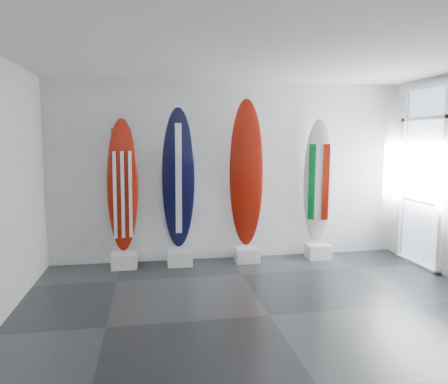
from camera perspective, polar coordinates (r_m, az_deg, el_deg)
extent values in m
plane|color=black|center=(5.15, 6.15, -16.28)|extent=(6.00, 6.00, 0.00)
plane|color=white|center=(4.83, 6.65, 18.51)|extent=(6.00, 6.00, 0.00)
plane|color=silver|center=(7.19, 0.80, 2.75)|extent=(6.00, 0.00, 6.00)
plane|color=silver|center=(2.49, 22.75, -5.88)|extent=(6.00, 0.00, 6.00)
cube|color=white|center=(7.00, -13.33, -9.04)|extent=(0.40, 0.30, 0.24)
ellipsoid|color=maroon|center=(6.88, -13.56, 0.75)|extent=(0.52, 0.32, 2.14)
cube|color=white|center=(7.00, -6.00, -8.89)|extent=(0.40, 0.30, 0.24)
ellipsoid|color=black|center=(6.87, -6.19, 1.61)|extent=(0.54, 0.46, 2.32)
cube|color=white|center=(7.16, 3.14, -8.50)|extent=(0.40, 0.30, 0.24)
ellipsoid|color=maroon|center=(7.02, 3.03, 2.41)|extent=(0.62, 0.43, 2.47)
cube|color=white|center=(7.54, 12.61, -7.86)|extent=(0.40, 0.30, 0.24)
ellipsoid|color=silver|center=(7.42, 12.57, 1.29)|extent=(0.53, 0.36, 2.16)
cube|color=silver|center=(7.31, -18.55, -6.68)|extent=(0.09, 0.02, 0.13)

